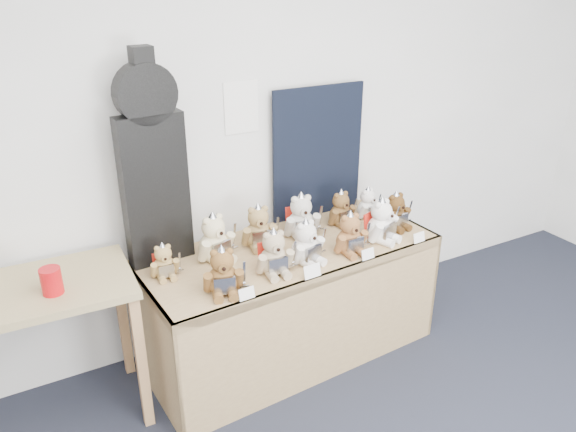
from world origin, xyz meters
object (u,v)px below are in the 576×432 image
teddy_front_far_left (223,273)px  teddy_back_centre_right (301,218)px  teddy_front_right (350,235)px  teddy_back_end (368,205)px  teddy_front_centre (306,244)px  teddy_front_left (274,254)px  display_table (296,277)px  side_table (30,312)px  teddy_front_far_right (382,222)px  red_cup (51,281)px  teddy_front_end (396,213)px  teddy_back_left (215,240)px  teddy_back_far_left (164,262)px  teddy_back_centre_left (259,228)px  teddy_back_right (341,210)px  guitar_case (152,163)px

teddy_front_far_left → teddy_back_centre_right: bearing=44.1°
teddy_front_right → teddy_back_end: 0.51m
teddy_front_centre → teddy_front_left: bearing=170.9°
display_table → teddy_back_end: 0.72m
side_table → teddy_front_far_right: 1.93m
red_cup → teddy_front_end: bearing=-1.3°
teddy_back_left → teddy_back_centre_right: size_ratio=1.00×
display_table → teddy_front_far_left: bearing=-163.7°
teddy_front_left → teddy_front_centre: bearing=11.4°
display_table → teddy_back_left: size_ratio=5.84×
teddy_front_far_right → teddy_front_left: bearing=163.2°
display_table → teddy_front_end: teddy_front_end is taller
display_table → teddy_back_centre_right: 0.35m
teddy_back_far_left → red_cup: bearing=-169.2°
teddy_back_centre_left → teddy_back_far_left: size_ratio=1.35×
display_table → teddy_front_right: 0.40m
side_table → teddy_back_right: (1.83, 0.06, 0.13)m
teddy_front_centre → teddy_back_centre_right: bearing=50.2°
teddy_front_right → teddy_back_end: (0.37, 0.34, -0.02)m
teddy_back_right → teddy_back_far_left: bearing=-179.9°
red_cup → teddy_back_centre_left: size_ratio=0.45×
side_table → teddy_back_centre_left: size_ratio=3.53×
teddy_front_far_right → teddy_back_right: (-0.08, 0.30, -0.02)m
display_table → red_cup: bearing=174.8°
teddy_back_centre_left → teddy_back_far_left: bearing=-162.2°
teddy_front_left → teddy_front_end: 0.92m
teddy_front_left → teddy_front_right: 0.48m
teddy_front_far_left → teddy_front_far_right: 1.04m
guitar_case → teddy_back_far_left: size_ratio=5.46×
teddy_front_far_right → red_cup: bearing=155.8°
teddy_back_centre_left → teddy_front_end: bearing=-1.7°
guitar_case → teddy_front_right: guitar_case is taller
teddy_front_far_right → teddy_back_far_left: size_ratio=1.40×
red_cup → teddy_front_far_left: bearing=-16.8°
teddy_back_centre_left → teddy_back_left: bearing=-164.4°
teddy_front_left → teddy_front_right: (0.48, 0.00, -0.00)m
teddy_front_left → teddy_back_end: teddy_front_left is taller
teddy_front_left → guitar_case: bearing=143.2°
teddy_back_far_left → side_table: bearing=-179.2°
red_cup → teddy_back_centre_left: teddy_back_centre_left is taller
teddy_front_far_right → teddy_back_left: teddy_back_left is taller
teddy_front_end → teddy_back_far_left: 1.43m
teddy_back_centre_left → teddy_front_left: bearing=-91.2°
guitar_case → teddy_back_right: bearing=-9.7°
teddy_back_right → teddy_back_end: bearing=-3.4°
teddy_front_end → red_cup: bearing=170.7°
teddy_back_left → red_cup: bearing=173.3°
teddy_front_left → teddy_back_left: teddy_back_left is taller
teddy_front_right → teddy_back_left: bearing=157.7°
display_table → teddy_front_far_left: size_ratio=6.35×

